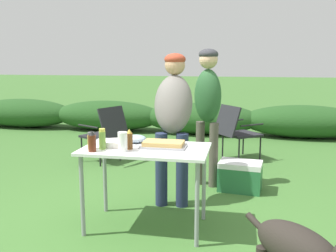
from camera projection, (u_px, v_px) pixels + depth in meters
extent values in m
plane|color=#3D6B2D|center=(147.00, 227.00, 3.40)|extent=(60.00, 60.00, 0.00)
ellipsoid|color=#234C1E|center=(23.00, 113.00, 8.38)|extent=(2.40, 0.90, 0.63)
ellipsoid|color=#234C1E|center=(107.00, 115.00, 7.99)|extent=(2.40, 0.90, 0.63)
ellipsoid|color=#234C1E|center=(201.00, 118.00, 7.61)|extent=(2.40, 0.90, 0.63)
ellipsoid|color=#234C1E|center=(304.00, 121.00, 7.22)|extent=(2.40, 0.90, 0.63)
cube|color=white|center=(146.00, 149.00, 3.27)|extent=(1.10, 0.64, 0.02)
cylinder|color=gray|center=(82.00, 196.00, 3.17)|extent=(0.04, 0.04, 0.71)
cylinder|color=gray|center=(197.00, 205.00, 2.98)|extent=(0.04, 0.04, 0.71)
cylinder|color=gray|center=(105.00, 177.00, 3.69)|extent=(0.04, 0.04, 0.71)
cylinder|color=gray|center=(204.00, 183.00, 3.51)|extent=(0.04, 0.04, 0.71)
cube|color=#9E9EA3|center=(164.00, 146.00, 3.28)|extent=(0.39, 0.23, 0.02)
cube|color=tan|center=(164.00, 143.00, 3.27)|extent=(0.35, 0.20, 0.04)
cylinder|color=white|center=(115.00, 143.00, 3.33)|extent=(0.23, 0.23, 0.05)
ellipsoid|color=#99B2CC|center=(136.00, 139.00, 3.48)|extent=(0.19, 0.19, 0.07)
cylinder|color=white|center=(123.00, 142.00, 3.12)|extent=(0.08, 0.08, 0.17)
cylinder|color=brown|center=(129.00, 141.00, 3.20)|extent=(0.06, 0.06, 0.14)
cone|color=gold|center=(129.00, 131.00, 3.19)|extent=(0.05, 0.05, 0.04)
cylinder|color=olive|center=(102.00, 141.00, 3.20)|extent=(0.06, 0.06, 0.15)
cylinder|color=#D1CC47|center=(102.00, 130.00, 3.18)|extent=(0.05, 0.05, 0.03)
cylinder|color=#B2893D|center=(91.00, 142.00, 3.21)|extent=(0.06, 0.06, 0.13)
cylinder|color=#4C4C4C|center=(91.00, 133.00, 3.20)|extent=(0.06, 0.06, 0.02)
cylinder|color=#562314|center=(92.00, 143.00, 3.12)|extent=(0.07, 0.07, 0.14)
cone|color=black|center=(92.00, 133.00, 3.11)|extent=(0.06, 0.06, 0.04)
cylinder|color=#232D4C|center=(161.00, 169.00, 3.85)|extent=(0.13, 0.13, 0.76)
cylinder|color=#232D4C|center=(182.00, 170.00, 3.82)|extent=(0.13, 0.13, 0.76)
ellipsoid|color=slate|center=(173.00, 104.00, 3.83)|extent=(0.41, 0.51, 0.68)
sphere|color=tan|center=(175.00, 65.00, 3.88)|extent=(0.21, 0.21, 0.21)
ellipsoid|color=#993823|center=(175.00, 59.00, 3.87)|extent=(0.22, 0.22, 0.13)
cylinder|color=#4C473D|center=(200.00, 153.00, 4.52)|extent=(0.11, 0.11, 0.77)
cylinder|color=#4C473D|center=(213.00, 155.00, 4.42)|extent=(0.11, 0.11, 0.77)
ellipsoid|color=#28562D|center=(208.00, 96.00, 4.34)|extent=(0.39, 0.34, 0.62)
sphere|color=#DBAD89|center=(208.00, 60.00, 4.27)|extent=(0.21, 0.21, 0.21)
ellipsoid|color=#333338|center=(209.00, 54.00, 4.26)|extent=(0.22, 0.22, 0.13)
ellipsoid|color=#28231E|center=(297.00, 247.00, 2.06)|extent=(0.55, 0.58, 0.24)
cylinder|color=#28231E|center=(257.00, 224.00, 2.32)|extent=(0.15, 0.16, 0.10)
cube|color=#232328|center=(242.00, 134.00, 5.66)|extent=(0.65, 0.65, 0.03)
cube|color=#232328|center=(227.00, 121.00, 5.49)|extent=(0.42, 0.46, 0.44)
cylinder|color=black|center=(223.00, 145.00, 5.77)|extent=(0.02, 0.02, 0.38)
cylinder|color=black|center=(239.00, 151.00, 5.43)|extent=(0.02, 0.02, 0.38)
cylinder|color=black|center=(243.00, 143.00, 5.96)|extent=(0.02, 0.02, 0.38)
cylinder|color=black|center=(260.00, 148.00, 5.61)|extent=(0.02, 0.02, 0.38)
cylinder|color=black|center=(233.00, 121.00, 5.83)|extent=(0.34, 0.28, 0.02)
cylinder|color=black|center=(252.00, 125.00, 5.43)|extent=(0.34, 0.28, 0.02)
cube|color=#232328|center=(101.00, 136.00, 5.53)|extent=(0.62, 0.62, 0.03)
cube|color=#232328|center=(113.00, 123.00, 5.32)|extent=(0.35, 0.48, 0.44)
cylinder|color=black|center=(100.00, 153.00, 5.29)|extent=(0.02, 0.02, 0.38)
cylinder|color=black|center=(120.00, 148.00, 5.60)|extent=(0.02, 0.02, 0.38)
cylinder|color=black|center=(82.00, 149.00, 5.53)|extent=(0.02, 0.02, 0.38)
cylinder|color=black|center=(102.00, 144.00, 5.84)|extent=(0.02, 0.02, 0.38)
cylinder|color=black|center=(88.00, 126.00, 5.32)|extent=(0.38, 0.21, 0.02)
cylinder|color=black|center=(112.00, 122.00, 5.68)|extent=(0.38, 0.21, 0.02)
cube|color=#286B3D|center=(240.00, 178.00, 4.33)|extent=(0.52, 0.38, 0.28)
cube|color=silver|center=(241.00, 164.00, 4.30)|extent=(0.52, 0.38, 0.06)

